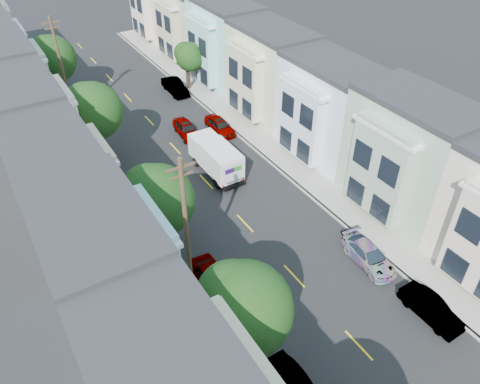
# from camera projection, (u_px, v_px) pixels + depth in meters

# --- Properties ---
(ground) EXTENTS (160.00, 160.00, 0.00)m
(ground) POSITION_uv_depth(u_px,v_px,m) (294.00, 276.00, 30.09)
(ground) COLOR black
(ground) RESTS_ON ground
(road_slab) EXTENTS (12.00, 70.00, 0.02)m
(road_slab) POSITION_uv_depth(u_px,v_px,m) (190.00, 164.00, 40.24)
(road_slab) COLOR black
(road_slab) RESTS_ON ground
(curb_left) EXTENTS (0.30, 70.00, 0.15)m
(curb_left) POSITION_uv_depth(u_px,v_px,m) (123.00, 186.00, 37.70)
(curb_left) COLOR gray
(curb_left) RESTS_ON ground
(curb_right) EXTENTS (0.30, 70.00, 0.15)m
(curb_right) POSITION_uv_depth(u_px,v_px,m) (249.00, 144.00, 42.69)
(curb_right) COLOR gray
(curb_right) RESTS_ON ground
(sidewalk_left) EXTENTS (2.60, 70.00, 0.15)m
(sidewalk_left) POSITION_uv_depth(u_px,v_px,m) (107.00, 191.00, 37.17)
(sidewalk_left) COLOR gray
(sidewalk_left) RESTS_ON ground
(sidewalk_right) EXTENTS (2.60, 70.00, 0.15)m
(sidewalk_right) POSITION_uv_depth(u_px,v_px,m) (261.00, 141.00, 43.23)
(sidewalk_right) COLOR gray
(sidewalk_right) RESTS_ON ground
(centerline) EXTENTS (0.12, 70.00, 0.01)m
(centerline) POSITION_uv_depth(u_px,v_px,m) (190.00, 164.00, 40.24)
(centerline) COLOR gold
(centerline) RESTS_ON ground
(townhouse_row_left) EXTENTS (5.00, 70.00, 8.50)m
(townhouse_row_left) POSITION_uv_depth(u_px,v_px,m) (59.00, 207.00, 35.64)
(townhouse_row_left) COLOR white
(townhouse_row_left) RESTS_ON ground
(townhouse_row_right) EXTENTS (5.00, 70.00, 8.50)m
(townhouse_row_right) POSITION_uv_depth(u_px,v_px,m) (294.00, 130.00, 44.84)
(townhouse_row_right) COLOR white
(townhouse_row_right) RESTS_ON ground
(tree_b) EXTENTS (4.70, 4.70, 7.33)m
(tree_b) POSITION_uv_depth(u_px,v_px,m) (243.00, 310.00, 21.85)
(tree_b) COLOR black
(tree_b) RESTS_ON ground
(tree_c) EXTENTS (4.70, 4.70, 6.84)m
(tree_c) POSITION_uv_depth(u_px,v_px,m) (157.00, 201.00, 29.07)
(tree_c) COLOR black
(tree_c) RESTS_ON ground
(tree_d) EXTENTS (4.70, 4.70, 7.33)m
(tree_d) POSITION_uv_depth(u_px,v_px,m) (92.00, 112.00, 37.38)
(tree_d) COLOR black
(tree_d) RESTS_ON ground
(tree_e) EXTENTS (4.70, 4.70, 7.08)m
(tree_e) POSITION_uv_depth(u_px,v_px,m) (52.00, 59.00, 46.68)
(tree_e) COLOR black
(tree_e) RESTS_ON ground
(tree_far_r) EXTENTS (3.10, 3.10, 5.17)m
(tree_far_r) POSITION_uv_depth(u_px,v_px,m) (189.00, 57.00, 50.05)
(tree_far_r) COLOR black
(tree_far_r) RESTS_ON ground
(utility_pole_near) EXTENTS (1.60, 0.26, 10.00)m
(utility_pole_near) POSITION_uv_depth(u_px,v_px,m) (187.00, 234.00, 25.71)
(utility_pole_near) COLOR #42301E
(utility_pole_near) RESTS_ON ground
(utility_pole_far) EXTENTS (1.60, 0.26, 10.00)m
(utility_pole_far) POSITION_uv_depth(u_px,v_px,m) (63.00, 71.00, 43.30)
(utility_pole_far) COLOR #42301E
(utility_pole_far) RESTS_ON ground
(fedex_truck) EXTENTS (2.22, 5.76, 2.76)m
(fedex_truck) POSITION_uv_depth(u_px,v_px,m) (216.00, 157.00, 38.34)
(fedex_truck) COLOR silver
(fedex_truck) RESTS_ON ground
(lead_sedan) EXTENTS (1.94, 4.28, 1.35)m
(lead_sedan) POSITION_uv_depth(u_px,v_px,m) (186.00, 129.00, 43.70)
(lead_sedan) COLOR black
(lead_sedan) RESTS_ON ground
(parked_left_c) EXTENTS (2.07, 4.67, 1.48)m
(parked_left_c) POSITION_uv_depth(u_px,v_px,m) (214.00, 281.00, 28.81)
(parked_left_c) COLOR #8D91A2
(parked_left_c) RESTS_ON ground
(parked_left_d) EXTENTS (1.82, 4.61, 1.49)m
(parked_left_d) POSITION_uv_depth(u_px,v_px,m) (150.00, 195.00, 35.67)
(parked_left_d) COLOR #310709
(parked_left_d) RESTS_ON ground
(parked_right_a) EXTENTS (1.43, 3.91, 1.30)m
(parked_right_a) POSITION_uv_depth(u_px,v_px,m) (431.00, 309.00, 27.23)
(parked_right_a) COLOR #3D3D3D
(parked_right_a) RESTS_ON ground
(parked_right_b) EXTENTS (2.15, 4.38, 1.27)m
(parked_right_b) POSITION_uv_depth(u_px,v_px,m) (369.00, 255.00, 30.69)
(parked_right_b) COLOR silver
(parked_right_b) RESTS_ON ground
(parked_right_c) EXTENTS (1.68, 4.25, 1.37)m
(parked_right_c) POSITION_uv_depth(u_px,v_px,m) (220.00, 126.00, 44.18)
(parked_right_c) COLOR black
(parked_right_c) RESTS_ON ground
(parked_right_d) EXTENTS (1.61, 4.37, 1.45)m
(parked_right_d) POSITION_uv_depth(u_px,v_px,m) (175.00, 87.00, 50.86)
(parked_right_d) COLOR black
(parked_right_d) RESTS_ON ground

